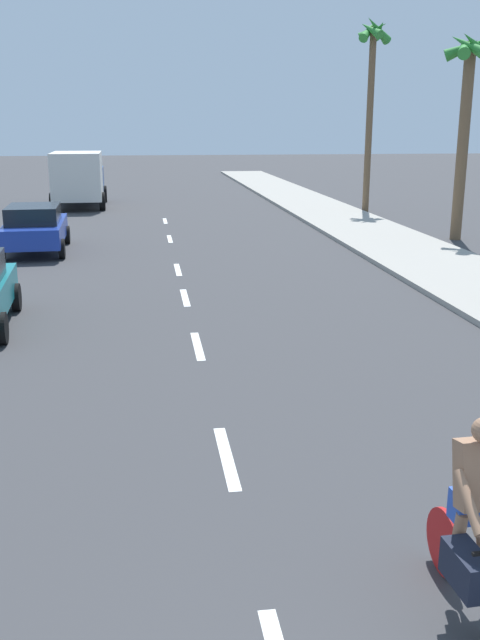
% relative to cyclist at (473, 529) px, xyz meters
% --- Properties ---
extents(ground_plane, '(160.00, 160.00, 0.00)m').
position_rel_cyclist_xyz_m(ground_plane, '(-1.73, 16.36, -0.83)').
color(ground_plane, '#38383A').
extents(sidewalk_strip, '(3.60, 80.00, 0.14)m').
position_rel_cyclist_xyz_m(sidewalk_strip, '(6.07, 18.36, -0.76)').
color(sidewalk_strip, '#9E998E').
rests_on(sidewalk_strip, ground).
extents(lane_stripe_2, '(0.16, 1.80, 0.01)m').
position_rel_cyclist_xyz_m(lane_stripe_2, '(-1.73, 3.26, -0.83)').
color(lane_stripe_2, white).
rests_on(lane_stripe_2, ground).
extents(lane_stripe_3, '(0.16, 1.80, 0.01)m').
position_rel_cyclist_xyz_m(lane_stripe_3, '(-1.73, 8.05, -0.83)').
color(lane_stripe_3, white).
rests_on(lane_stripe_3, ground).
extents(lane_stripe_4, '(0.16, 1.80, 0.01)m').
position_rel_cyclist_xyz_m(lane_stripe_4, '(-1.73, 12.03, -0.83)').
color(lane_stripe_4, white).
rests_on(lane_stripe_4, ground).
extents(lane_stripe_5, '(0.16, 1.80, 0.01)m').
position_rel_cyclist_xyz_m(lane_stripe_5, '(-1.73, 15.57, -0.83)').
color(lane_stripe_5, white).
rests_on(lane_stripe_5, ground).
extents(lane_stripe_6, '(0.16, 1.80, 0.01)m').
position_rel_cyclist_xyz_m(lane_stripe_6, '(-1.73, 21.43, -0.83)').
color(lane_stripe_6, white).
rests_on(lane_stripe_6, ground).
extents(lane_stripe_7, '(0.16, 1.80, 0.01)m').
position_rel_cyclist_xyz_m(lane_stripe_7, '(-1.73, 26.56, -0.83)').
color(lane_stripe_7, white).
rests_on(lane_stripe_7, ground).
extents(cyclist, '(0.64, 1.71, 1.82)m').
position_rel_cyclist_xyz_m(cyclist, '(0.00, 0.00, 0.00)').
color(cyclist, black).
rests_on(cyclist, ground).
extents(parked_car_blue, '(2.19, 4.50, 1.57)m').
position_rel_cyclist_xyz_m(parked_car_blue, '(-6.29, 19.25, 0.01)').
color(parked_car_blue, '#1E389E').
rests_on(parked_car_blue, ground).
extents(delivery_truck, '(2.80, 6.30, 2.80)m').
position_rel_cyclist_xyz_m(delivery_truck, '(-5.93, 32.84, 0.67)').
color(delivery_truck, '#23478C').
rests_on(delivery_truck, ground).
extents(palm_tree_far, '(1.80, 1.88, 7.40)m').
position_rel_cyclist_xyz_m(palm_tree_far, '(8.84, 19.89, 4.54)').
color(palm_tree_far, brown).
rests_on(palm_tree_far, ground).
extents(palm_tree_distant, '(1.82, 1.76, 9.03)m').
position_rel_cyclist_xyz_m(palm_tree_distant, '(8.15, 28.69, 6.01)').
color(palm_tree_distant, brown).
rests_on(palm_tree_distant, ground).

